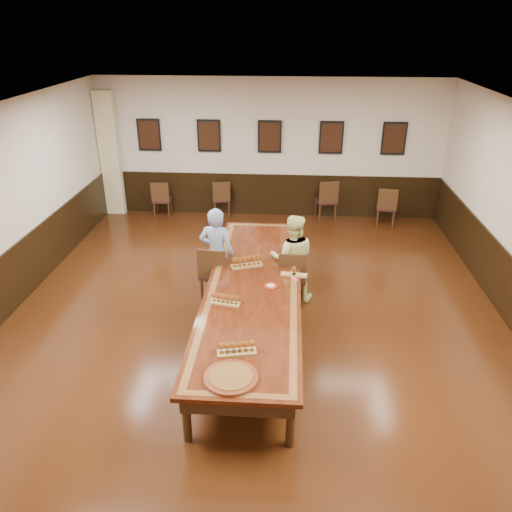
# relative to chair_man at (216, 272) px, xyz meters

# --- Properties ---
(floor) EXTENTS (8.00, 10.00, 0.02)m
(floor) POSITION_rel_chair_man_xyz_m (0.71, -0.86, -0.51)
(floor) COLOR black
(floor) RESTS_ON ground
(ceiling) EXTENTS (8.00, 10.00, 0.02)m
(ceiling) POSITION_rel_chair_man_xyz_m (0.71, -0.86, 2.71)
(ceiling) COLOR white
(ceiling) RESTS_ON floor
(wall_back) EXTENTS (8.00, 0.02, 3.20)m
(wall_back) POSITION_rel_chair_man_xyz_m (0.71, 4.15, 1.10)
(wall_back) COLOR beige
(wall_back) RESTS_ON floor
(chair_man) EXTENTS (0.54, 0.57, 1.00)m
(chair_man) POSITION_rel_chair_man_xyz_m (0.00, 0.00, 0.00)
(chair_man) COLOR black
(chair_man) RESTS_ON floor
(chair_woman) EXTENTS (0.46, 0.50, 0.97)m
(chair_woman) POSITION_rel_chair_man_xyz_m (1.28, 0.00, -0.02)
(chair_woman) COLOR black
(chair_woman) RESTS_ON floor
(spare_chair_a) EXTENTS (0.45, 0.48, 0.89)m
(spare_chair_a) POSITION_rel_chair_man_xyz_m (-1.84, 3.80, -0.06)
(spare_chair_a) COLOR black
(spare_chair_a) RESTS_ON floor
(spare_chair_b) EXTENTS (0.48, 0.51, 0.88)m
(spare_chair_b) POSITION_rel_chair_man_xyz_m (-0.44, 3.99, -0.06)
(spare_chair_b) COLOR black
(spare_chair_b) RESTS_ON floor
(spare_chair_c) EXTENTS (0.55, 0.58, 0.97)m
(spare_chair_c) POSITION_rel_chair_man_xyz_m (2.06, 3.91, -0.02)
(spare_chair_c) COLOR black
(spare_chair_c) RESTS_ON floor
(spare_chair_d) EXTENTS (0.50, 0.53, 0.92)m
(spare_chair_d) POSITION_rel_chair_man_xyz_m (3.43, 3.61, -0.04)
(spare_chair_d) COLOR black
(spare_chair_d) RESTS_ON floor
(person_man) EXTENTS (0.63, 0.46, 1.60)m
(person_man) POSITION_rel_chair_man_xyz_m (0.01, 0.11, 0.30)
(person_man) COLOR #455CAE
(person_man) RESTS_ON floor
(person_woman) EXTENTS (0.76, 0.59, 1.52)m
(person_woman) POSITION_rel_chair_man_xyz_m (1.28, 0.11, 0.26)
(person_woman) COLOR #EEF398
(person_woman) RESTS_ON floor
(pink_phone) EXTENTS (0.13, 0.16, 0.01)m
(pink_phone) POSITION_rel_chair_man_xyz_m (1.31, -0.62, 0.25)
(pink_phone) COLOR #D24673
(pink_phone) RESTS_ON conference_table
(curtain) EXTENTS (0.45, 0.18, 2.90)m
(curtain) POSITION_rel_chair_man_xyz_m (-3.04, 3.96, 0.95)
(curtain) COLOR #C6BA88
(curtain) RESTS_ON floor
(wainscoting) EXTENTS (8.00, 10.00, 1.00)m
(wainscoting) POSITION_rel_chair_man_xyz_m (0.71, -0.86, -0.00)
(wainscoting) COLOR black
(wainscoting) RESTS_ON floor
(conference_table) EXTENTS (1.40, 5.00, 0.76)m
(conference_table) POSITION_rel_chair_man_xyz_m (0.71, -0.86, 0.11)
(conference_table) COLOR black
(conference_table) RESTS_ON floor
(posters) EXTENTS (6.14, 0.04, 0.74)m
(posters) POSITION_rel_chair_man_xyz_m (0.71, 4.08, 1.40)
(posters) COLOR black
(posters) RESTS_ON wall_back
(flight_a) EXTENTS (0.53, 0.32, 0.19)m
(flight_a) POSITION_rel_chair_man_xyz_m (0.55, -0.25, 0.34)
(flight_a) COLOR olive
(flight_a) RESTS_ON conference_table
(flight_b) EXTENTS (0.42, 0.17, 0.15)m
(flight_b) POSITION_rel_chair_man_xyz_m (1.31, -0.50, 0.32)
(flight_b) COLOR olive
(flight_b) RESTS_ON conference_table
(flight_c) EXTENTS (0.44, 0.21, 0.16)m
(flight_c) POSITION_rel_chair_man_xyz_m (0.35, -1.42, 0.32)
(flight_c) COLOR olive
(flight_c) RESTS_ON conference_table
(flight_d) EXTENTS (0.49, 0.24, 0.18)m
(flight_d) POSITION_rel_chair_man_xyz_m (0.63, -2.54, 0.33)
(flight_d) COLOR olive
(flight_d) RESTS_ON conference_table
(red_plate_grp) EXTENTS (0.20, 0.20, 0.03)m
(red_plate_grp) POSITION_rel_chair_man_xyz_m (0.96, -0.88, 0.26)
(red_plate_grp) COLOR #A9260B
(red_plate_grp) RESTS_ON conference_table
(carved_platter) EXTENTS (0.61, 0.61, 0.05)m
(carved_platter) POSITION_rel_chair_man_xyz_m (0.61, -3.00, 0.27)
(carved_platter) COLOR #572011
(carved_platter) RESTS_ON conference_table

